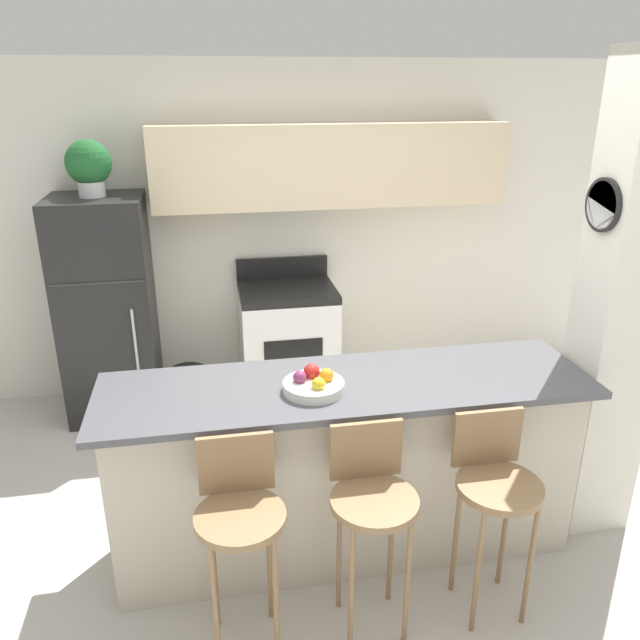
{
  "coord_description": "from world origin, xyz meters",
  "views": [
    {
      "loc": [
        -0.64,
        -2.7,
        2.4
      ],
      "look_at": [
        0.0,
        0.74,
        1.04
      ],
      "focal_mm": 35.0,
      "sensor_mm": 36.0,
      "label": 1
    }
  ],
  "objects_px": {
    "bar_stool_mid": "(372,500)",
    "fruit_bowl": "(314,384)",
    "stove_range": "(288,341)",
    "refrigerator": "(108,309)",
    "trash_bin": "(190,392)",
    "bar_stool_left": "(240,516)",
    "potted_plant_on_fridge": "(89,165)",
    "bar_stool_right": "(495,486)"
  },
  "relations": [
    {
      "from": "stove_range",
      "to": "bar_stool_right",
      "type": "relative_size",
      "value": 1.08
    },
    {
      "from": "refrigerator",
      "to": "stove_range",
      "type": "height_order",
      "value": "refrigerator"
    },
    {
      "from": "bar_stool_left",
      "to": "fruit_bowl",
      "type": "distance_m",
      "value": 0.7
    },
    {
      "from": "fruit_bowl",
      "to": "trash_bin",
      "type": "relative_size",
      "value": 0.78
    },
    {
      "from": "refrigerator",
      "to": "bar_stool_left",
      "type": "distance_m",
      "value": 2.45
    },
    {
      "from": "potted_plant_on_fridge",
      "to": "fruit_bowl",
      "type": "distance_m",
      "value": 2.36
    },
    {
      "from": "stove_range",
      "to": "trash_bin",
      "type": "xyz_separation_m",
      "value": [
        -0.78,
        -0.21,
        -0.27
      ]
    },
    {
      "from": "bar_stool_right",
      "to": "fruit_bowl",
      "type": "height_order",
      "value": "fruit_bowl"
    },
    {
      "from": "stove_range",
      "to": "fruit_bowl",
      "type": "distance_m",
      "value": 1.95
    },
    {
      "from": "stove_range",
      "to": "potted_plant_on_fridge",
      "type": "bearing_deg",
      "value": -179.65
    },
    {
      "from": "bar_stool_mid",
      "to": "fruit_bowl",
      "type": "bearing_deg",
      "value": 111.62
    },
    {
      "from": "refrigerator",
      "to": "potted_plant_on_fridge",
      "type": "height_order",
      "value": "potted_plant_on_fridge"
    },
    {
      "from": "refrigerator",
      "to": "trash_bin",
      "type": "distance_m",
      "value": 0.86
    },
    {
      "from": "bar_stool_left",
      "to": "bar_stool_right",
      "type": "height_order",
      "value": "same"
    },
    {
      "from": "bar_stool_mid",
      "to": "potted_plant_on_fridge",
      "type": "bearing_deg",
      "value": 121.06
    },
    {
      "from": "trash_bin",
      "to": "bar_stool_right",
      "type": "bearing_deg",
      "value": -55.93
    },
    {
      "from": "bar_stool_right",
      "to": "potted_plant_on_fridge",
      "type": "height_order",
      "value": "potted_plant_on_fridge"
    },
    {
      "from": "fruit_bowl",
      "to": "trash_bin",
      "type": "distance_m",
      "value": 1.97
    },
    {
      "from": "bar_stool_mid",
      "to": "trash_bin",
      "type": "height_order",
      "value": "bar_stool_mid"
    },
    {
      "from": "fruit_bowl",
      "to": "bar_stool_right",
      "type": "bearing_deg",
      "value": -30.84
    },
    {
      "from": "stove_range",
      "to": "bar_stool_left",
      "type": "bearing_deg",
      "value": -102.62
    },
    {
      "from": "fruit_bowl",
      "to": "trash_bin",
      "type": "xyz_separation_m",
      "value": [
        -0.66,
        1.65,
        -0.84
      ]
    },
    {
      "from": "fruit_bowl",
      "to": "trash_bin",
      "type": "bearing_deg",
      "value": 111.92
    },
    {
      "from": "bar_stool_left",
      "to": "fruit_bowl",
      "type": "bearing_deg",
      "value": 48.58
    },
    {
      "from": "bar_stool_mid",
      "to": "fruit_bowl",
      "type": "distance_m",
      "value": 0.61
    },
    {
      "from": "potted_plant_on_fridge",
      "to": "bar_stool_mid",
      "type": "bearing_deg",
      "value": -58.94
    },
    {
      "from": "bar_stool_mid",
      "to": "bar_stool_right",
      "type": "xyz_separation_m",
      "value": [
        0.58,
        0.0,
        0.0
      ]
    },
    {
      "from": "stove_range",
      "to": "bar_stool_right",
      "type": "height_order",
      "value": "stove_range"
    },
    {
      "from": "potted_plant_on_fridge",
      "to": "bar_stool_right",
      "type": "bearing_deg",
      "value": -49.52
    },
    {
      "from": "refrigerator",
      "to": "fruit_bowl",
      "type": "height_order",
      "value": "refrigerator"
    },
    {
      "from": "refrigerator",
      "to": "trash_bin",
      "type": "height_order",
      "value": "refrigerator"
    },
    {
      "from": "stove_range",
      "to": "refrigerator",
      "type": "bearing_deg",
      "value": -179.64
    },
    {
      "from": "bar_stool_left",
      "to": "potted_plant_on_fridge",
      "type": "xyz_separation_m",
      "value": [
        -0.81,
        2.31,
        1.19
      ]
    },
    {
      "from": "refrigerator",
      "to": "fruit_bowl",
      "type": "xyz_separation_m",
      "value": [
        1.21,
        -1.85,
        0.21
      ]
    },
    {
      "from": "bar_stool_left",
      "to": "trash_bin",
      "type": "height_order",
      "value": "bar_stool_left"
    },
    {
      "from": "bar_stool_mid",
      "to": "fruit_bowl",
      "type": "height_order",
      "value": "fruit_bowl"
    },
    {
      "from": "refrigerator",
      "to": "stove_range",
      "type": "bearing_deg",
      "value": 0.36
    },
    {
      "from": "bar_stool_left",
      "to": "bar_stool_mid",
      "type": "distance_m",
      "value": 0.58
    },
    {
      "from": "refrigerator",
      "to": "potted_plant_on_fridge",
      "type": "bearing_deg",
      "value": 118.27
    },
    {
      "from": "stove_range",
      "to": "bar_stool_mid",
      "type": "height_order",
      "value": "stove_range"
    },
    {
      "from": "bar_stool_right",
      "to": "potted_plant_on_fridge",
      "type": "xyz_separation_m",
      "value": [
        -1.97,
        2.31,
        1.19
      ]
    },
    {
      "from": "bar_stool_mid",
      "to": "bar_stool_right",
      "type": "height_order",
      "value": "same"
    }
  ]
}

